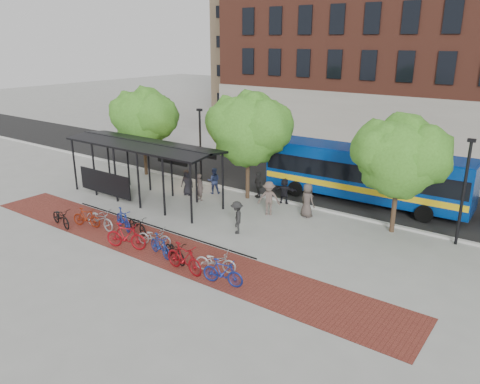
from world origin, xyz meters
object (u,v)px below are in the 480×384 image
Objects in this scene: pedestrian_0 at (187,182)px; pedestrian_1 at (200,187)px; tree_a at (144,116)px; pedestrian_4 at (258,185)px; lamp_post_left at (200,145)px; bike_5 at (126,236)px; tree_c at (402,154)px; bike_4 at (137,224)px; bike_3 at (123,219)px; pedestrian_5 at (284,191)px; bus_shelter at (141,151)px; lamp_post_right at (464,190)px; bike_11 at (223,272)px; pedestrian_9 at (237,217)px; bike_6 at (154,237)px; bike_1 at (86,217)px; pedestrian_3 at (269,198)px; bike_0 at (61,217)px; bike_8 at (175,251)px; tree_b at (250,126)px; bus at (365,172)px; bike_2 at (100,219)px; bike_7 at (160,245)px; bike_10 at (216,261)px; bike_9 at (184,258)px; pedestrian_6 at (307,200)px; pedestrian_2 at (214,181)px.

pedestrian_0 is 1.36m from pedestrian_1.
tree_a is 9.98m from pedestrian_4.
lamp_post_left is 10.48m from bike_5.
tree_c reaches higher than bike_4.
bike_3 is 9.54m from pedestrian_5.
bus_shelter is 7.37m from pedestrian_4.
lamp_post_right reaches higher than bike_11.
pedestrian_9 is (7.86, -1.02, -2.16)m from bus_shelter.
bike_1 is at bearing 76.50° from bike_6.
bus_shelter is at bearing 169.16° from pedestrian_3.
bike_0 is (-1.26, -9.77, -2.25)m from lamp_post_left.
tree_b is at bearing 32.92° from bike_8.
bus is at bearing -30.61° from bike_0.
bike_3 is at bearing -102.35° from pedestrian_0.
tree_c is 15.48m from bike_2.
tree_c reaches higher than pedestrian_5.
bike_3 is 6.27m from pedestrian_0.
pedestrian_0 reaches higher than bike_5.
bike_7 is 0.89× the size of pedestrian_3.
pedestrian_4 reaches higher than bike_5.
bike_10 is 1.17× the size of pedestrian_5.
tree_c is at bearing -25.85° from bike_9.
pedestrian_5 is at bearing -6.80° from bike_10.
bike_2 is (1.80, -4.72, -2.45)m from bus_shelter.
bike_9 is at bearing -98.25° from bike_8.
pedestrian_4 reaches higher than bike_2.
lamp_post_left is at bearing 45.91° from bike_7.
pedestrian_3 is at bearing 10.01° from bike_11.
bike_9 is 9.21m from pedestrian_1.
pedestrian_4 reaches higher than bike_4.
bike_8 is at bearing -40.45° from pedestrian_9.
bike_10 is (9.57, -4.85, -2.52)m from bus_shelter.
bike_1 is (-4.23, -8.77, -3.96)m from tree_b.
tree_c reaches higher than pedestrian_1.
bike_6 is 0.91× the size of pedestrian_6.
tree_a is 1.21× the size of lamp_post_right.
bike_9 is (12.30, -9.47, -3.61)m from tree_a.
pedestrian_3 is (11.51, -1.70, -3.28)m from tree_a.
pedestrian_4 is at bearing 161.71° from pedestrian_2.
pedestrian_2 is at bearing 37.53° from bike_9.
lamp_post_left is at bearing -162.76° from pedestrian_9.
bus is 15.26m from bike_2.
bus_shelter is at bearing 21.74° from bike_2.
bike_9 is (1.90, -0.48, 0.12)m from bike_7.
bike_8 is 4.14m from pedestrian_9.
pedestrian_4 is (-5.59, -2.97, -1.06)m from bus.
tree_a is 3.43× the size of bike_11.
bike_0 is at bearing -161.36° from pedestrian_3.
pedestrian_1 reaches higher than bike_2.
bus is at bearing 166.70° from pedestrian_2.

